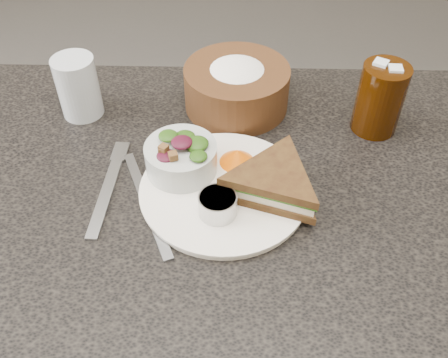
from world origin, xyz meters
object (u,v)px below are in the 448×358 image
Objects in this scene: dressing_ramekin at (218,205)px; water_glass at (78,87)px; sandwich at (274,182)px; bread_basket at (237,81)px; cola_glass at (381,96)px; dining_table at (226,317)px; dinner_plate at (224,190)px; salad_bowl at (181,154)px.

water_glass is (-0.25, 0.25, 0.03)m from dressing_ramekin.
sandwich is 0.09m from dressing_ramekin.
cola_glass is (0.24, -0.06, 0.01)m from bread_basket.
dining_table is at bearing -93.20° from bread_basket.
water_glass is (-0.52, 0.03, -0.01)m from cola_glass.
dinner_plate reaches higher than dining_table.
dinner_plate is 4.55× the size of dressing_ramekin.
bread_basket reaches higher than sandwich.
dressing_ramekin is at bearing -56.45° from salad_bowl.
dining_table is at bearing 76.74° from dressing_ramekin.
salad_bowl is (-0.07, 0.04, 0.42)m from dining_table.
salad_bowl is 0.20m from bread_basket.
sandwich is (0.07, -0.01, 0.41)m from dining_table.
dinner_plate is at bearing -36.98° from water_glass.
sandwich is at bearing -76.19° from bread_basket.
bread_basket is (-0.06, 0.23, 0.02)m from sandwich.
sandwich is at bearing -18.71° from salad_bowl.
dressing_ramekin is at bearing -44.27° from water_glass.
cola_glass reaches higher than dinner_plate.
cola_glass is (0.18, 0.17, 0.03)m from sandwich.
dressing_ramekin is at bearing -140.77° from cola_glass.
water_glass reaches higher than dining_table.
salad_bowl is (-0.07, 0.04, 0.04)m from dinner_plate.
water_glass is at bearing 143.02° from dinner_plate.
dinner_plate is 0.09m from salad_bowl.
bread_basket reaches higher than dinner_plate.
water_glass is (-0.33, 0.20, 0.02)m from sandwich.
dinner_plate is 0.06m from dressing_ramekin.
sandwich is at bearing -6.25° from dinner_plate.
salad_bowl is at bearing -114.57° from bread_basket.
cola_glass is at bearing 21.27° from salad_bowl.
dinner_plate is 0.33m from water_glass.
salad_bowl is 1.02× the size of water_glass.
dining_table is 9.11× the size of water_glass.
sandwich is 0.15m from salad_bowl.
sandwich is 1.28× the size of cola_glass.
dining_table is 5.35× the size of bread_basket.
dressing_ramekin is (-0.08, -0.04, -0.01)m from sandwich.
dinner_plate is 2.31× the size of water_glass.
cola_glass is at bearing 39.23° from dressing_ramekin.
dinner_plate is 0.31m from cola_glass.
sandwich is 0.91× the size of bread_basket.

